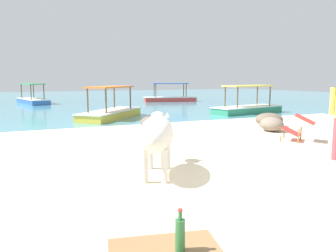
{
  "coord_description": "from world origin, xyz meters",
  "views": [
    {
      "loc": [
        -3.37,
        -3.63,
        1.6
      ],
      "look_at": [
        -0.44,
        3.0,
        0.55
      ],
      "focal_mm": 34.96,
      "sensor_mm": 36.0,
      "label": 1
    }
  ],
  "objects_px": {
    "deck_chair_far": "(298,126)",
    "boat_blue": "(33,99)",
    "bottle": "(180,234)",
    "cow": "(157,134)",
    "boat_red": "(170,97)",
    "boat_yellow": "(111,111)",
    "boat_green": "(248,107)"
  },
  "relations": [
    {
      "from": "bottle",
      "to": "boat_red",
      "type": "relative_size",
      "value": 0.08
    },
    {
      "from": "bottle",
      "to": "deck_chair_far",
      "type": "distance_m",
      "value": 6.84
    },
    {
      "from": "bottle",
      "to": "boat_red",
      "type": "distance_m",
      "value": 21.14
    },
    {
      "from": "deck_chair_far",
      "to": "boat_blue",
      "type": "xyz_separation_m",
      "value": [
        -5.71,
        16.69,
        -0.13
      ]
    },
    {
      "from": "bottle",
      "to": "boat_blue",
      "type": "distance_m",
      "value": 20.93
    },
    {
      "from": "deck_chair_far",
      "to": "boat_red",
      "type": "bearing_deg",
      "value": -50.59
    },
    {
      "from": "cow",
      "to": "boat_green",
      "type": "distance_m",
      "value": 10.73
    },
    {
      "from": "cow",
      "to": "boat_blue",
      "type": "relative_size",
      "value": 0.46
    },
    {
      "from": "deck_chair_far",
      "to": "boat_yellow",
      "type": "height_order",
      "value": "boat_yellow"
    },
    {
      "from": "boat_green",
      "to": "boat_red",
      "type": "height_order",
      "value": "same"
    },
    {
      "from": "boat_blue",
      "to": "deck_chair_far",
      "type": "bearing_deg",
      "value": 4.57
    },
    {
      "from": "boat_blue",
      "to": "boat_green",
      "type": "bearing_deg",
      "value": 26.57
    },
    {
      "from": "deck_chair_far",
      "to": "boat_red",
      "type": "xyz_separation_m",
      "value": [
        3.26,
        15.06,
        -0.13
      ]
    },
    {
      "from": "cow",
      "to": "bottle",
      "type": "bearing_deg",
      "value": -172.56
    },
    {
      "from": "cow",
      "to": "boat_green",
      "type": "xyz_separation_m",
      "value": [
        7.61,
        7.55,
        -0.43
      ]
    },
    {
      "from": "deck_chair_far",
      "to": "bottle",
      "type": "bearing_deg",
      "value": 89.97
    },
    {
      "from": "deck_chair_far",
      "to": "boat_blue",
      "type": "relative_size",
      "value": 0.24
    },
    {
      "from": "boat_red",
      "to": "cow",
      "type": "bearing_deg",
      "value": 78.04
    },
    {
      "from": "boat_blue",
      "to": "boat_yellow",
      "type": "bearing_deg",
      "value": 0.86
    },
    {
      "from": "deck_chair_far",
      "to": "cow",
      "type": "bearing_deg",
      "value": 67.78
    },
    {
      "from": "cow",
      "to": "boat_red",
      "type": "relative_size",
      "value": 0.46
    },
    {
      "from": "bottle",
      "to": "boat_yellow",
      "type": "distance_m",
      "value": 11.38
    },
    {
      "from": "boat_red",
      "to": "boat_blue",
      "type": "bearing_deg",
      "value": 2.7
    },
    {
      "from": "cow",
      "to": "deck_chair_far",
      "type": "xyz_separation_m",
      "value": [
        4.32,
        1.25,
        -0.29
      ]
    },
    {
      "from": "cow",
      "to": "boat_red",
      "type": "height_order",
      "value": "boat_red"
    },
    {
      "from": "boat_blue",
      "to": "boat_red",
      "type": "height_order",
      "value": "same"
    },
    {
      "from": "cow",
      "to": "boat_yellow",
      "type": "height_order",
      "value": "boat_yellow"
    },
    {
      "from": "boat_blue",
      "to": "boat_green",
      "type": "xyz_separation_m",
      "value": [
        8.99,
        -10.39,
        0.0
      ]
    },
    {
      "from": "boat_green",
      "to": "boat_blue",
      "type": "bearing_deg",
      "value": 120.74
    },
    {
      "from": "cow",
      "to": "boat_yellow",
      "type": "xyz_separation_m",
      "value": [
        1.27,
        8.15,
        -0.43
      ]
    },
    {
      "from": "cow",
      "to": "boat_blue",
      "type": "distance_m",
      "value": 18.0
    },
    {
      "from": "boat_green",
      "to": "boat_red",
      "type": "distance_m",
      "value": 8.76
    }
  ]
}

